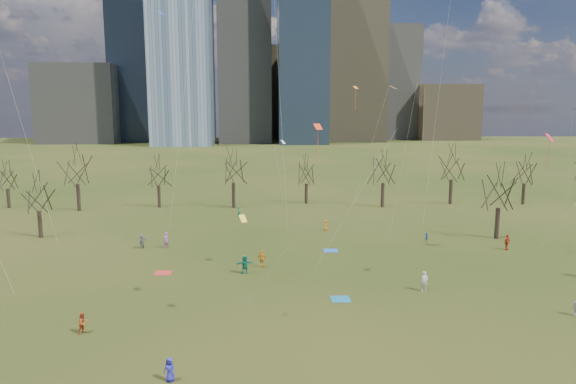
{
  "coord_description": "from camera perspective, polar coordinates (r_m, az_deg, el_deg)",
  "views": [
    {
      "loc": [
        -3.34,
        -41.48,
        15.66
      ],
      "look_at": [
        0.0,
        12.0,
        7.0
      ],
      "focal_mm": 32.0,
      "sensor_mm": 36.0,
      "label": 1
    }
  ],
  "objects": [
    {
      "name": "person_10",
      "position": [
        62.94,
        23.16,
        -5.15
      ],
      "size": [
        1.12,
        0.9,
        1.78
      ],
      "primitive_type": "imported",
      "rotation": [
        0.0,
        0.0,
        0.52
      ],
      "color": "red",
      "rests_on": "ground"
    },
    {
      "name": "blanket_navy",
      "position": [
        58.0,
        4.76,
        -6.5
      ],
      "size": [
        1.6,
        1.5,
        0.03
      ],
      "primitive_type": "cube",
      "color": "#2455A8",
      "rests_on": "ground"
    },
    {
      "name": "person_2",
      "position": [
        40.01,
        -21.82,
        -13.35
      ],
      "size": [
        0.9,
        0.95,
        1.55
      ],
      "primitive_type": "imported",
      "rotation": [
        0.0,
        0.0,
        1.0
      ],
      "color": "#B6421A",
      "rests_on": "ground"
    },
    {
      "name": "person_0",
      "position": [
        32.24,
        -13.02,
        -18.68
      ],
      "size": [
        0.81,
        0.65,
        1.45
      ],
      "primitive_type": "imported",
      "rotation": [
        0.0,
        0.0,
        5.99
      ],
      "color": "#2A28AE",
      "rests_on": "ground"
    },
    {
      "name": "downtown_skyline",
      "position": [
        253.2,
        -3.47,
        14.46
      ],
      "size": [
        212.5,
        78.0,
        118.0
      ],
      "color": "slate",
      "rests_on": "ground"
    },
    {
      "name": "bare_tree_row",
      "position": [
        79.34,
        -1.2,
        2.27
      ],
      "size": [
        113.04,
        29.8,
        9.5
      ],
      "color": "black",
      "rests_on": "ground"
    },
    {
      "name": "person_8",
      "position": [
        64.06,
        15.13,
        -4.83
      ],
      "size": [
        0.52,
        0.59,
        1.01
      ],
      "primitive_type": "imported",
      "rotation": [
        0.0,
        0.0,
        5.06
      ],
      "color": "#295BB2",
      "rests_on": "ground"
    },
    {
      "name": "person_11",
      "position": [
        60.89,
        -15.91,
        -5.3
      ],
      "size": [
        1.22,
        1.5,
        1.6
      ],
      "primitive_type": "imported",
      "rotation": [
        0.0,
        0.0,
        0.98
      ],
      "color": "slate",
      "rests_on": "ground"
    },
    {
      "name": "person_7",
      "position": [
        60.28,
        -13.41,
        -5.23
      ],
      "size": [
        0.74,
        0.8,
        1.83
      ],
      "primitive_type": "imported",
      "rotation": [
        0.0,
        0.0,
        4.1
      ],
      "color": "#A452A2",
      "rests_on": "ground"
    },
    {
      "name": "blanket_teal",
      "position": [
        43.9,
        5.85,
        -11.75
      ],
      "size": [
        1.6,
        1.5,
        0.03
      ],
      "primitive_type": "cube",
      "color": "#17638A",
      "rests_on": "ground"
    },
    {
      "name": "blanket_crimson",
      "position": [
        51.66,
        -13.7,
        -8.72
      ],
      "size": [
        1.6,
        1.5,
        0.03
      ],
      "primitive_type": "cube",
      "color": "#AE2D22",
      "rests_on": "ground"
    },
    {
      "name": "person_4",
      "position": [
        51.76,
        -2.89,
        -7.42
      ],
      "size": [
        1.1,
        0.64,
        1.76
      ],
      "primitive_type": "imported",
      "rotation": [
        0.0,
        0.0,
        2.92
      ],
      "color": "orange",
      "rests_on": "ground"
    },
    {
      "name": "person_1",
      "position": [
        46.76,
        14.93,
        -9.55
      ],
      "size": [
        0.73,
        0.56,
        1.78
      ],
      "primitive_type": "imported",
      "rotation": [
        0.0,
        0.0,
        0.22
      ],
      "color": "silver",
      "rests_on": "ground"
    },
    {
      "name": "person_5",
      "position": [
        50.01,
        -4.82,
        -8.01
      ],
      "size": [
        1.75,
        0.83,
        1.82
      ],
      "primitive_type": "imported",
      "rotation": [
        0.0,
        0.0,
        3.32
      ],
      "color": "#1B7A66",
      "rests_on": "ground"
    },
    {
      "name": "person_12",
      "position": [
        67.25,
        4.21,
        -3.71
      ],
      "size": [
        0.59,
        0.76,
        1.37
      ],
      "primitive_type": "imported",
      "rotation": [
        0.0,
        0.0,
        1.31
      ],
      "color": "#CB6916",
      "rests_on": "ground"
    },
    {
      "name": "person_3",
      "position": [
        45.92,
        29.39,
        -11.16
      ],
      "size": [
        0.61,
        0.88,
        1.24
      ],
      "primitive_type": "imported",
      "rotation": [
        0.0,
        0.0,
        1.77
      ],
      "color": "slate",
      "rests_on": "ground"
    },
    {
      "name": "kites_airborne",
      "position": [
        56.05,
        4.91,
        7.57
      ],
      "size": [
        62.84,
        46.43,
        34.36
      ],
      "color": "#FF3E15",
      "rests_on": "ground"
    },
    {
      "name": "ground",
      "position": [
        44.46,
        0.98,
        -11.44
      ],
      "size": [
        500.0,
        500.0,
        0.0
      ],
      "primitive_type": "plane",
      "color": "black",
      "rests_on": "ground"
    },
    {
      "name": "person_13",
      "position": [
        74.99,
        -5.46,
        -2.26
      ],
      "size": [
        0.49,
        0.66,
        1.67
      ],
      "primitive_type": "imported",
      "rotation": [
        0.0,
        0.0,
        1.73
      ],
      "color": "#19703F",
      "rests_on": "ground"
    }
  ]
}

